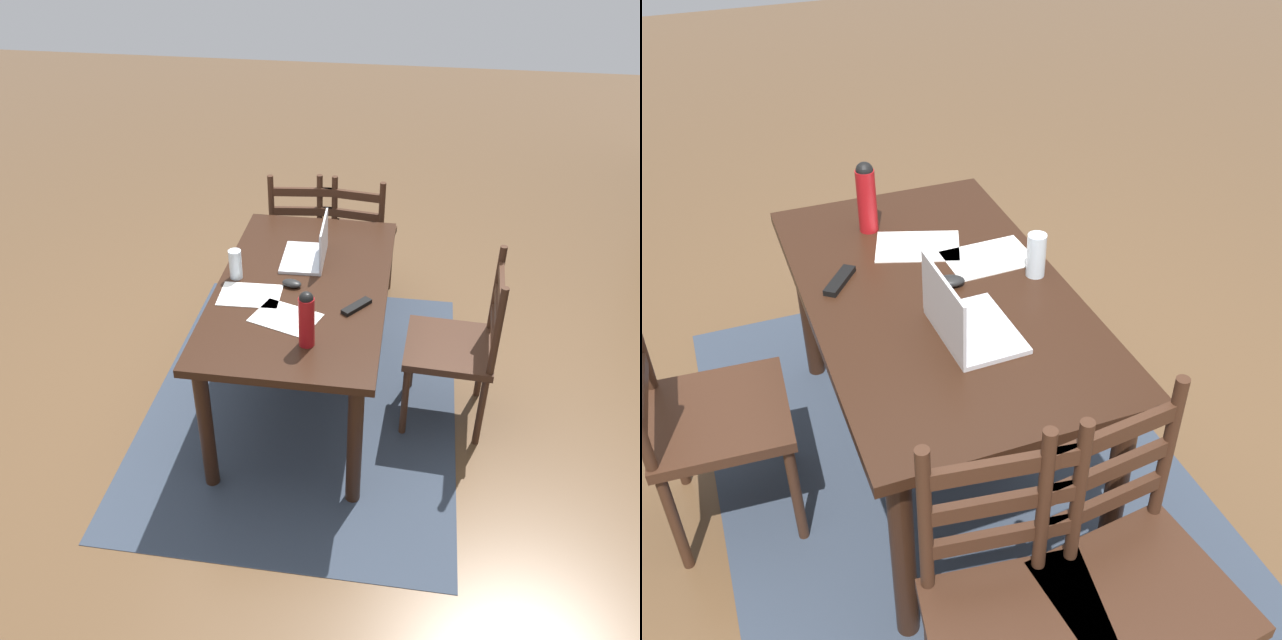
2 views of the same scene
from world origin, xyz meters
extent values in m
plane|color=brown|center=(0.00, 0.00, 0.00)|extent=(14.00, 14.00, 0.00)
cube|color=#333D4C|center=(0.00, 0.00, 0.00)|extent=(2.21, 1.66, 0.01)
cube|color=black|center=(0.00, 0.00, 0.73)|extent=(1.47, 0.84, 0.04)
cylinder|color=black|center=(-0.65, -0.34, 0.36)|extent=(0.07, 0.07, 0.71)
cylinder|color=black|center=(0.65, -0.34, 0.36)|extent=(0.07, 0.07, 0.71)
cylinder|color=black|center=(-0.65, 0.34, 0.36)|extent=(0.07, 0.07, 0.71)
cylinder|color=black|center=(0.65, 0.34, 0.36)|extent=(0.07, 0.07, 0.71)
cube|color=#3D2316|center=(0.00, 0.75, 0.45)|extent=(0.46, 0.46, 0.04)
cylinder|color=#3D2316|center=(0.18, 0.55, 0.21)|extent=(0.04, 0.04, 0.43)
cylinder|color=#3D2316|center=(-0.20, 0.57, 0.21)|extent=(0.04, 0.04, 0.43)
cylinder|color=#3D2316|center=(0.20, 0.93, 0.21)|extent=(0.04, 0.04, 0.43)
cylinder|color=#3D2316|center=(-0.18, 0.95, 0.21)|extent=(0.04, 0.04, 0.43)
cylinder|color=#3D2316|center=(0.20, 0.94, 0.70)|extent=(0.04, 0.04, 0.50)
cylinder|color=#3D2316|center=(-0.18, 0.96, 0.70)|extent=(0.04, 0.04, 0.50)
cube|color=#3D2316|center=(0.01, 0.95, 0.60)|extent=(0.36, 0.04, 0.05)
cube|color=#3D2316|center=(0.01, 0.95, 0.72)|extent=(0.36, 0.04, 0.05)
cube|color=#3D2316|center=(0.01, 0.95, 0.85)|extent=(0.36, 0.04, 0.05)
cube|color=#3D2316|center=(-1.06, 0.17, 0.45)|extent=(0.50, 0.50, 0.04)
cylinder|color=#3D2316|center=(-1.28, 0.01, 0.21)|extent=(0.04, 0.04, 0.43)
cylinder|color=#3D2316|center=(-1.23, 0.38, 0.21)|extent=(0.04, 0.04, 0.43)
cylinder|color=#3D2316|center=(-0.90, -0.05, 0.21)|extent=(0.04, 0.04, 0.43)
cylinder|color=#3D2316|center=(-0.85, 0.33, 0.21)|extent=(0.04, 0.04, 0.43)
cylinder|color=#3D2316|center=(-0.89, -0.05, 0.70)|extent=(0.04, 0.04, 0.50)
cylinder|color=#3D2316|center=(-0.84, 0.33, 0.70)|extent=(0.04, 0.04, 0.50)
cube|color=#3D2316|center=(-0.87, 0.14, 0.60)|extent=(0.07, 0.36, 0.05)
cube|color=#3D2316|center=(-0.87, 0.14, 0.72)|extent=(0.07, 0.36, 0.05)
cube|color=#3D2316|center=(-0.87, 0.14, 0.85)|extent=(0.07, 0.36, 0.05)
cube|color=#3D2316|center=(-1.06, -0.17, 0.45)|extent=(0.49, 0.49, 0.04)
cylinder|color=#3D2316|center=(-1.23, -0.38, 0.21)|extent=(0.04, 0.04, 0.43)
cylinder|color=#3D2316|center=(-1.28, 0.00, 0.21)|extent=(0.04, 0.04, 0.43)
cylinder|color=#3D2316|center=(-0.85, -0.34, 0.21)|extent=(0.04, 0.04, 0.43)
cylinder|color=#3D2316|center=(-0.90, 0.04, 0.21)|extent=(0.04, 0.04, 0.43)
cylinder|color=#3D2316|center=(-0.84, -0.33, 0.70)|extent=(0.04, 0.04, 0.50)
cylinder|color=#3D2316|center=(-0.89, 0.04, 0.70)|extent=(0.04, 0.04, 0.50)
cube|color=#3D2316|center=(-0.87, -0.15, 0.60)|extent=(0.07, 0.36, 0.05)
cube|color=#3D2316|center=(-0.87, -0.15, 0.72)|extent=(0.07, 0.36, 0.05)
cube|color=#3D2316|center=(-0.87, -0.15, 0.85)|extent=(0.07, 0.36, 0.05)
cube|color=silver|center=(-0.25, -0.04, 0.76)|extent=(0.33, 0.23, 0.02)
cube|color=silver|center=(-0.26, 0.07, 0.87)|extent=(0.32, 0.02, 0.21)
cube|color=#A5CCEA|center=(-0.26, 0.06, 0.87)|extent=(0.30, 0.01, 0.19)
cylinder|color=#A81419|center=(0.47, 0.10, 0.87)|extent=(0.07, 0.07, 0.24)
sphere|color=black|center=(0.47, 0.10, 0.99)|extent=(0.06, 0.06, 0.06)
cylinder|color=silver|center=(-0.02, -0.34, 0.83)|extent=(0.06, 0.06, 0.15)
ellipsoid|color=black|center=(0.02, -0.05, 0.77)|extent=(0.08, 0.11, 0.03)
cube|color=black|center=(0.16, 0.29, 0.76)|extent=(0.16, 0.14, 0.02)
cube|color=white|center=(0.29, -0.03, 0.75)|extent=(0.29, 0.35, 0.00)
cube|color=white|center=(0.13, -0.24, 0.75)|extent=(0.22, 0.30, 0.00)
camera|label=1|loc=(2.81, 0.51, 2.55)|focal=38.19mm
camera|label=2|loc=(-1.95, 0.66, 2.14)|focal=42.57mm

